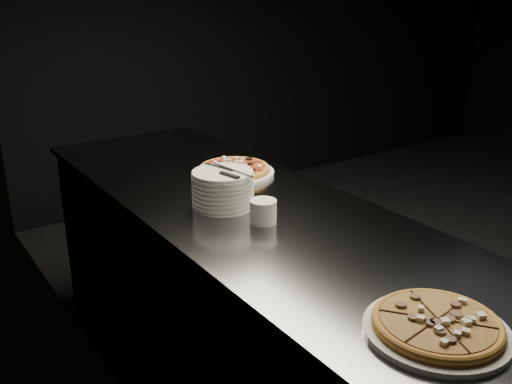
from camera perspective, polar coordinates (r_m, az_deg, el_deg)
wall_left at (r=1.65m, az=-10.42°, el=11.07°), size 0.02×5.00×2.80m
wall_back at (r=5.10m, az=4.23°, el=17.21°), size 5.00×0.02×2.80m
counter at (r=2.17m, az=0.32°, el=-13.13°), size 0.74×2.44×0.92m
pizza_mushroom at (r=1.35m, az=17.63°, el=-12.64°), size 0.33×0.33×0.04m
pizza_tomato at (r=2.32m, az=-2.18°, el=2.24°), size 0.32×0.32×0.04m
plate_stack at (r=1.97m, az=-3.32°, el=0.32°), size 0.21×0.21×0.13m
cutlery at (r=1.94m, az=-2.90°, el=2.08°), size 0.07×0.23×0.01m
ramekin at (r=1.84m, az=0.72°, el=-1.88°), size 0.09×0.09×0.08m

